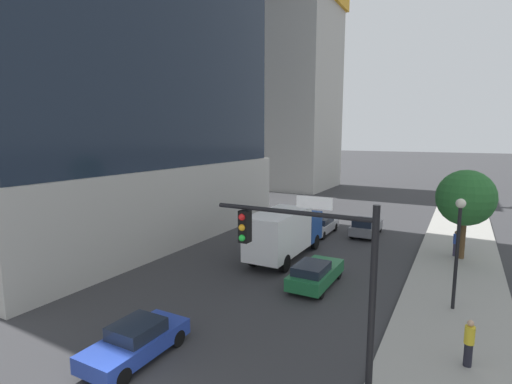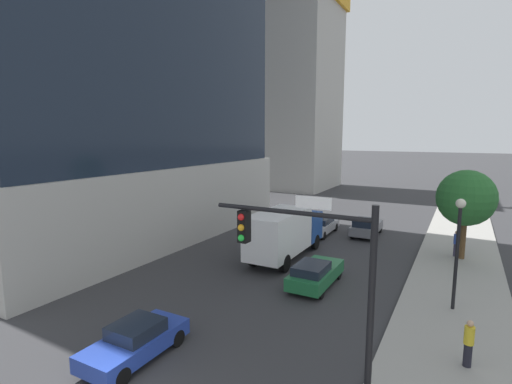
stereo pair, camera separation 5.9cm
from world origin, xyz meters
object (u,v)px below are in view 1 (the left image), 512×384
street_tree (466,198)px  construction_building (283,81)px  car_blue (136,341)px  car_silver (321,225)px  box_truck (284,231)px  car_green (315,273)px  street_lamp (458,237)px  pedestrian_blue_shirt (456,243)px  traffic_light_pole (313,263)px  car_gray (366,227)px  pedestrian_yellow_shirt (469,343)px

street_tree → construction_building: bearing=132.4°
car_blue → car_silver: size_ratio=0.87×
construction_building → box_truck: (15.64, -33.80, -14.78)m
construction_building → car_green: 44.90m
street_lamp → street_tree: street_tree is taller
street_lamp → construction_building: bearing=124.8°
car_green → pedestrian_blue_shirt: pedestrian_blue_shirt is taller
construction_building → pedestrian_blue_shirt: construction_building is taller
construction_building → car_blue: (15.64, -47.13, -15.97)m
street_lamp → car_green: size_ratio=1.16×
traffic_light_pole → box_truck: (-6.49, 12.40, -2.60)m
pedestrian_blue_shirt → street_lamp: bearing=-89.3°
car_blue → car_gray: car_gray is taller
car_gray → box_truck: size_ratio=0.57×
construction_building → traffic_light_pole: size_ratio=5.90×
car_blue → car_green: car_green is taller
traffic_light_pole → street_lamp: bearing=67.4°
street_lamp → pedestrian_blue_shirt: size_ratio=3.01×
street_tree → box_truck: bearing=-153.5°
traffic_light_pole → street_tree: bearing=77.2°
street_tree → pedestrian_blue_shirt: (-0.37, 0.36, -3.16)m
car_green → pedestrian_blue_shirt: 11.33m
car_silver → pedestrian_yellow_shirt: size_ratio=2.76×
pedestrian_yellow_shirt → pedestrian_blue_shirt: pedestrian_blue_shirt is taller
car_blue → street_lamp: bearing=44.1°
traffic_light_pole → street_lamp: traffic_light_pole is taller
traffic_light_pole → car_green: traffic_light_pole is taller
pedestrian_yellow_shirt → pedestrian_blue_shirt: 13.88m
car_gray → box_truck: box_truck is taller
car_blue → pedestrian_blue_shirt: 21.46m
car_gray → traffic_light_pole: bearing=-81.8°
car_gray → car_blue: bearing=-99.0°
street_lamp → car_gray: size_ratio=1.18×
car_silver → car_gray: size_ratio=1.06×
car_silver → car_green: car_green is taller
car_silver → pedestrian_yellow_shirt: bearing=-55.5°
car_silver → pedestrian_blue_shirt: (10.12, -1.90, 0.32)m
traffic_light_pole → street_lamp: (3.75, 8.99, -0.84)m
car_green → box_truck: box_truck is taller
traffic_light_pole → car_blue: (-6.49, -0.93, -3.79)m
car_blue → car_silver: bearing=90.0°
street_lamp → box_truck: bearing=161.6°
construction_building → pedestrian_yellow_shirt: construction_building is taller
construction_building → box_truck: bearing=-65.2°
street_lamp → car_green: bearing=-178.6°
construction_building → car_green: bearing=-62.9°
car_blue → pedestrian_yellow_shirt: (10.83, 5.06, 0.34)m
street_tree → car_gray: street_tree is taller
traffic_light_pole → car_gray: traffic_light_pole is taller
street_tree → car_silver: street_tree is taller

